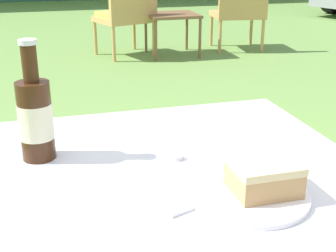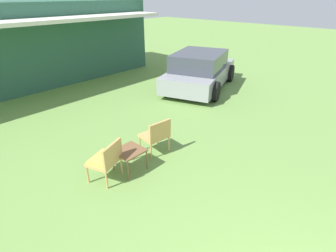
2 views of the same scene
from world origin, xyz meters
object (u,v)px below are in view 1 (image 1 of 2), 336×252
Objects in this scene: wicker_chair_cushioned at (126,14)px; cola_bottle_near at (35,117)px; patio_table at (180,198)px; garden_side_table at (172,18)px; wicker_chair_plain at (239,10)px; cake_on_plate at (257,184)px.

wicker_chair_cushioned is 4.21m from cola_bottle_near.
cola_bottle_near is at bearing 157.62° from patio_table.
cola_bottle_near is (-1.44, -4.01, 0.40)m from garden_side_table.
wicker_chair_cushioned is at bearing 76.91° from cola_bottle_near.
wicker_chair_cushioned is at bearing 6.03° from wicker_chair_plain.
cola_bottle_near is at bearing -109.76° from garden_side_table.
wicker_chair_cushioned is 3.16× the size of cola_bottle_near.
garden_side_table is at bearing 70.24° from cola_bottle_near.
garden_side_table is at bearing 11.17° from wicker_chair_plain.
cola_bottle_near reaches higher than garden_side_table.
garden_side_table is 2.44× the size of cake_on_plate.
wicker_chair_plain is at bearing 4.10° from garden_side_table.
patio_table is at bearing 120.59° from cake_on_plate.
cola_bottle_near is (-0.95, -4.09, 0.34)m from wicker_chair_cushioned.
wicker_chair_plain is 0.82m from garden_side_table.
garden_side_table is 2.10× the size of cola_bottle_near.
garden_side_table is 0.71× the size of patio_table.
wicker_chair_plain reaches higher than patio_table.
wicker_chair_plain reaches higher than garden_side_table.
patio_table is (-1.97, -4.18, 0.17)m from wicker_chair_plain.
wicker_chair_cushioned and wicker_chair_plain have the same top height.
wicker_chair_plain is at bearing 66.65° from cake_on_plate.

